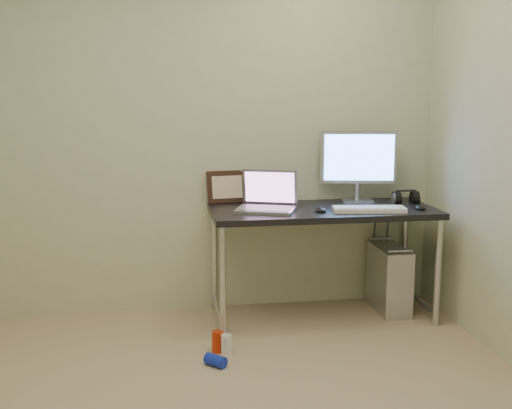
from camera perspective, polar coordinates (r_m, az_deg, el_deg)
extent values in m
cube|color=beige|center=(4.36, -6.57, 6.60)|extent=(3.50, 0.02, 2.50)
cube|color=black|center=(4.24, 5.95, -0.57)|extent=(1.47, 0.64, 0.04)
cylinder|color=silver|center=(3.94, -2.98, -7.00)|extent=(0.04, 0.04, 0.71)
cylinder|color=silver|center=(4.48, -3.73, -4.88)|extent=(0.04, 0.04, 0.71)
cylinder|color=silver|center=(4.31, 15.86, -5.89)|extent=(0.04, 0.04, 0.71)
cylinder|color=silver|center=(4.80, 13.07, -4.09)|extent=(0.04, 0.04, 0.71)
cylinder|color=silver|center=(4.30, -3.34, -9.40)|extent=(0.04, 0.56, 0.04)
cylinder|color=silver|center=(4.63, 14.23, -8.23)|extent=(0.04, 0.56, 0.04)
cube|color=#BABBC0|center=(4.56, 11.74, -6.48)|extent=(0.19, 0.44, 0.45)
cylinder|color=#B9BAC1|center=(4.34, 12.70, -4.05)|extent=(0.16, 0.02, 0.02)
cylinder|color=#B9BAC1|center=(4.67, 11.08, -2.98)|extent=(0.16, 0.02, 0.02)
cylinder|color=black|center=(4.70, 10.32, -3.75)|extent=(0.01, 0.16, 0.69)
cylinder|color=black|center=(4.71, 11.43, -3.99)|extent=(0.02, 0.11, 0.71)
cylinder|color=red|center=(3.85, -3.42, -12.06)|extent=(0.07, 0.07, 0.13)
cylinder|color=white|center=(3.82, -2.64, -12.33)|extent=(0.08, 0.08, 0.12)
cylinder|color=#1329C3|center=(3.68, -3.62, -13.68)|extent=(0.13, 0.13, 0.07)
cube|color=#B9BAC1|center=(4.10, 0.87, -0.47)|extent=(0.43, 0.37, 0.02)
cube|color=slate|center=(4.10, 0.87, -0.32)|extent=(0.38, 0.31, 0.00)
cube|color=gray|center=(4.22, 1.24, 1.56)|extent=(0.36, 0.18, 0.23)
cube|color=#8A5882|center=(4.21, 1.26, 1.54)|extent=(0.32, 0.15, 0.20)
cube|color=#B9BAC1|center=(4.50, 9.01, 0.33)|extent=(0.23, 0.19, 0.02)
cylinder|color=#B9BAC1|center=(4.51, 8.96, 1.18)|extent=(0.03, 0.03, 0.11)
cube|color=#B9BAC1|center=(4.47, 9.08, 4.17)|extent=(0.52, 0.12, 0.36)
cube|color=#568DFE|center=(4.45, 9.16, 4.15)|extent=(0.47, 0.09, 0.31)
cube|color=white|center=(4.16, 10.01, -0.41)|extent=(0.48, 0.21, 0.03)
ellipsoid|color=black|center=(4.31, 14.40, -0.16)|extent=(0.09, 0.12, 0.04)
ellipsoid|color=black|center=(4.10, 5.74, -0.41)|extent=(0.08, 0.11, 0.04)
cylinder|color=black|center=(4.48, 12.39, 0.46)|extent=(0.05, 0.11, 0.11)
cylinder|color=black|center=(4.53, 13.91, 0.50)|extent=(0.05, 0.11, 0.11)
cube|color=black|center=(4.49, 13.18, 1.21)|extent=(0.14, 0.02, 0.01)
cube|color=black|center=(4.40, -2.59, 1.58)|extent=(0.28, 0.11, 0.22)
cylinder|color=silver|center=(4.43, 0.63, 0.80)|extent=(0.01, 0.01, 0.09)
cylinder|color=white|center=(4.42, 0.63, 1.52)|extent=(0.05, 0.04, 0.04)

